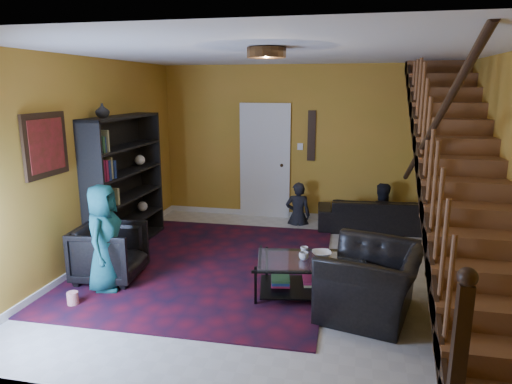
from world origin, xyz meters
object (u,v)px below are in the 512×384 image
sofa (373,214)px  coffee_table (311,275)px  armchair_left (110,253)px  bookshelf (126,186)px  armchair_right (372,281)px

sofa → coffee_table: size_ratio=1.40×
sofa → armchair_left: 4.40m
armchair_left → bookshelf: bearing=11.6°
bookshelf → armchair_right: size_ratio=1.76×
coffee_table → sofa: bearing=74.4°
bookshelf → armchair_left: bearing=-73.1°
bookshelf → armchair_right: bookshelf is taller
sofa → armchair_left: armchair_left is taller
bookshelf → sofa: bearing=24.7°
armchair_left → sofa: bearing=-54.6°
armchair_left → coffee_table: 2.54m
bookshelf → armchair_right: 3.88m
sofa → armchair_left: (-3.34, -2.87, 0.08)m
bookshelf → armchair_right: (3.57, -1.39, -0.59)m
armchair_right → bookshelf: bearing=-97.7°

